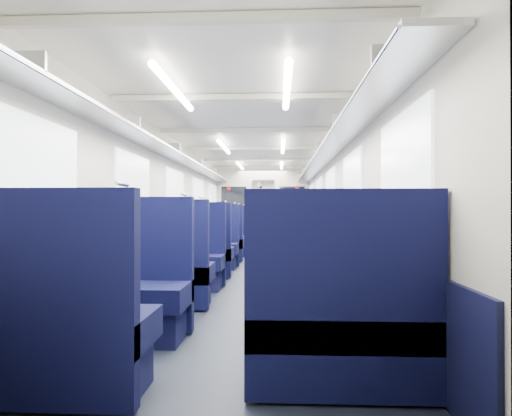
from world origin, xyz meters
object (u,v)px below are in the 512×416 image
at_px(seat_15, 294,240).
at_px(seat_16, 229,237).
at_px(seat_1, 340,329).
at_px(seat_18, 233,235).
at_px(seat_5, 313,277).
at_px(seat_12, 217,243).
at_px(seat_7, 305,262).
at_px(seat_0, 50,333).
at_px(seat_9, 301,255).
at_px(end_door, 268,212).
at_px(seat_2, 125,293).
at_px(seat_10, 209,248).
at_px(seat_11, 298,248).
at_px(seat_19, 291,235).
at_px(seat_6, 185,261).
at_px(seat_13, 296,244).
at_px(seat_8, 198,254).
at_px(seat_4, 161,274).
at_px(seat_14, 224,240).
at_px(seat_3, 321,293).
at_px(bulkhead, 263,205).

distance_m(seat_15, seat_16, 1.96).
xyz_separation_m(seat_1, seat_18, (-1.66, 10.23, 0.00)).
distance_m(seat_5, seat_12, 5.00).
xyz_separation_m(seat_7, seat_16, (-1.66, 5.65, 0.00)).
height_order(seat_0, seat_7, same).
xyz_separation_m(seat_5, seat_9, (0.00, 2.37, 0.00)).
height_order(end_door, seat_2, end_door).
height_order(end_door, seat_10, end_door).
xyz_separation_m(end_door, seat_16, (-0.83, -8.07, -0.62)).
height_order(seat_2, seat_10, same).
xyz_separation_m(seat_11, seat_15, (0.00, 2.34, 0.00)).
distance_m(end_door, seat_11, 11.51).
bearing_deg(seat_19, seat_15, -90.00).
xyz_separation_m(seat_6, seat_18, (0.00, 6.75, 0.00)).
bearing_deg(seat_13, seat_18, 115.30).
relative_size(seat_9, seat_12, 1.00).
distance_m(seat_10, seat_13, 1.98).
height_order(seat_6, seat_9, same).
xyz_separation_m(seat_0, seat_5, (1.66, 2.28, 0.00)).
bearing_deg(seat_7, seat_5, -90.00).
distance_m(seat_12, seat_13, 1.66).
distance_m(seat_5, seat_16, 7.15).
height_order(end_door, seat_19, end_door).
distance_m(seat_2, seat_10, 4.59).
height_order(seat_5, seat_15, same).
relative_size(seat_7, seat_10, 1.00).
distance_m(seat_5, seat_9, 2.37).
distance_m(seat_5, seat_10, 3.91).
distance_m(seat_13, seat_18, 3.88).
distance_m(seat_2, seat_5, 1.96).
bearing_deg(seat_9, seat_0, -109.63).
relative_size(seat_0, seat_8, 1.00).
relative_size(seat_4, seat_15, 1.00).
distance_m(seat_14, seat_16, 1.04).
height_order(seat_10, seat_12, same).
relative_size(seat_2, seat_10, 1.00).
xyz_separation_m(seat_3, seat_14, (-1.66, 6.85, 0.00)).
distance_m(seat_3, seat_19, 9.16).
distance_m(seat_9, seat_19, 5.85).
height_order(seat_0, seat_16, same).
height_order(seat_5, seat_11, same).
bearing_deg(seat_18, seat_12, -90.00).
height_order(seat_2, seat_4, same).
height_order(seat_2, seat_3, same).
bearing_deg(seat_18, bulkhead, 36.11).
bearing_deg(seat_12, seat_8, -90.00).
height_order(seat_6, seat_10, same).
xyz_separation_m(seat_8, seat_16, (0.00, 4.54, 0.00)).
bearing_deg(seat_8, seat_13, 53.10).
distance_m(bulkhead, seat_13, 4.29).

